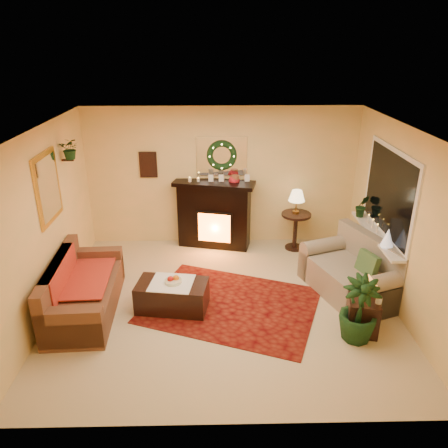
{
  "coord_description": "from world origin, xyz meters",
  "views": [
    {
      "loc": [
        -0.13,
        -5.59,
        3.67
      ],
      "look_at": [
        0.0,
        0.35,
        1.15
      ],
      "focal_mm": 35.0,
      "sensor_mm": 36.0,
      "label": 1
    }
  ],
  "objects_px": {
    "sofa": "(84,285)",
    "fireplace": "(214,218)",
    "coffee_table": "(172,296)",
    "loveseat": "(351,269)",
    "end_table_square": "(363,314)",
    "side_table_round": "(295,233)"
  },
  "relations": [
    {
      "from": "loveseat",
      "to": "coffee_table",
      "type": "bearing_deg",
      "value": 166.9
    },
    {
      "from": "coffee_table",
      "to": "sofa",
      "type": "bearing_deg",
      "value": -170.57
    },
    {
      "from": "fireplace",
      "to": "coffee_table",
      "type": "relative_size",
      "value": 1.3
    },
    {
      "from": "side_table_round",
      "to": "end_table_square",
      "type": "relative_size",
      "value": 1.45
    },
    {
      "from": "coffee_table",
      "to": "side_table_round",
      "type": "bearing_deg",
      "value": 51.24
    },
    {
      "from": "sofa",
      "to": "loveseat",
      "type": "height_order",
      "value": "loveseat"
    },
    {
      "from": "sofa",
      "to": "coffee_table",
      "type": "distance_m",
      "value": 1.27
    },
    {
      "from": "fireplace",
      "to": "loveseat",
      "type": "bearing_deg",
      "value": -27.69
    },
    {
      "from": "sofa",
      "to": "fireplace",
      "type": "xyz_separation_m",
      "value": [
        1.87,
        2.18,
        0.12
      ]
    },
    {
      "from": "fireplace",
      "to": "end_table_square",
      "type": "relative_size",
      "value": 2.7
    },
    {
      "from": "sofa",
      "to": "loveseat",
      "type": "relative_size",
      "value": 1.21
    },
    {
      "from": "fireplace",
      "to": "coffee_table",
      "type": "xyz_separation_m",
      "value": [
        -0.62,
        -2.16,
        -0.34
      ]
    },
    {
      "from": "side_table_round",
      "to": "loveseat",
      "type": "bearing_deg",
      "value": -70.4
    },
    {
      "from": "loveseat",
      "to": "side_table_round",
      "type": "bearing_deg",
      "value": 88.91
    },
    {
      "from": "loveseat",
      "to": "side_table_round",
      "type": "xyz_separation_m",
      "value": [
        -0.57,
        1.61,
        -0.09
      ]
    },
    {
      "from": "fireplace",
      "to": "side_table_round",
      "type": "bearing_deg",
      "value": 6.03
    },
    {
      "from": "end_table_square",
      "to": "coffee_table",
      "type": "relative_size",
      "value": 0.48
    },
    {
      "from": "fireplace",
      "to": "sofa",
      "type": "bearing_deg",
      "value": -117.64
    },
    {
      "from": "loveseat",
      "to": "coffee_table",
      "type": "distance_m",
      "value": 2.74
    },
    {
      "from": "loveseat",
      "to": "end_table_square",
      "type": "height_order",
      "value": "loveseat"
    },
    {
      "from": "loveseat",
      "to": "coffee_table",
      "type": "relative_size",
      "value": 1.55
    },
    {
      "from": "sofa",
      "to": "loveseat",
      "type": "distance_m",
      "value": 3.98
    }
  ]
}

